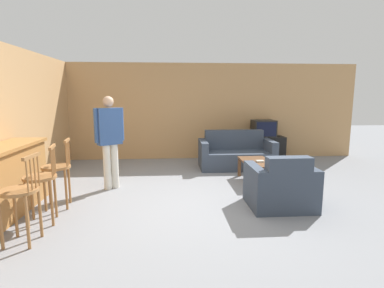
% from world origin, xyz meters
% --- Properties ---
extents(ground_plane, '(24.00, 24.00, 0.00)m').
position_xyz_m(ground_plane, '(0.00, 0.00, 0.00)').
color(ground_plane, gray).
extents(wall_back, '(9.40, 0.08, 2.60)m').
position_xyz_m(wall_back, '(0.00, 3.61, 1.30)').
color(wall_back, tan).
rests_on(wall_back, ground_plane).
extents(wall_left, '(0.08, 8.61, 2.60)m').
position_xyz_m(wall_left, '(-3.23, 1.30, 1.30)').
color(wall_left, tan).
rests_on(wall_left, ground_plane).
extents(bar_chair_near, '(0.45, 0.45, 1.08)m').
position_xyz_m(bar_chair_near, '(-2.26, -1.14, 0.58)').
color(bar_chair_near, '#996638').
rests_on(bar_chair_near, ground_plane).
extents(bar_chair_mid, '(0.51, 0.51, 1.08)m').
position_xyz_m(bar_chair_mid, '(-2.26, -0.56, 0.58)').
color(bar_chair_mid, '#996638').
rests_on(bar_chair_mid, ground_plane).
extents(bar_chair_far, '(0.49, 0.49, 1.08)m').
position_xyz_m(bar_chair_far, '(-2.26, 0.03, 0.58)').
color(bar_chair_far, '#996638').
rests_on(bar_chair_far, ground_plane).
extents(couch_far, '(1.77, 0.88, 0.89)m').
position_xyz_m(couch_far, '(1.09, 2.41, 0.31)').
color(couch_far, '#384251').
rests_on(couch_far, ground_plane).
extents(armchair_near, '(0.97, 0.84, 0.86)m').
position_xyz_m(armchair_near, '(1.22, -0.25, 0.31)').
color(armchair_near, '#384251').
rests_on(armchair_near, ground_plane).
extents(coffee_table, '(0.56, 1.02, 0.43)m').
position_xyz_m(coffee_table, '(1.24, 1.15, 0.37)').
color(coffee_table, brown).
rests_on(coffee_table, ground_plane).
extents(tv_unit, '(1.15, 0.46, 0.63)m').
position_xyz_m(tv_unit, '(2.04, 3.29, 0.32)').
color(tv_unit, black).
rests_on(tv_unit, ground_plane).
extents(tv, '(0.59, 0.52, 0.45)m').
position_xyz_m(tv, '(2.04, 3.28, 0.86)').
color(tv, black).
rests_on(tv, tv_unit).
extents(book_on_table, '(0.15, 0.12, 0.03)m').
position_xyz_m(book_on_table, '(1.28, 1.06, 0.45)').
color(book_on_table, '#B7AD99').
rests_on(book_on_table, coffee_table).
extents(person_by_window, '(0.48, 0.39, 1.73)m').
position_xyz_m(person_by_window, '(-1.61, 0.93, 0.98)').
color(person_by_window, silver).
rests_on(person_by_window, ground_plane).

